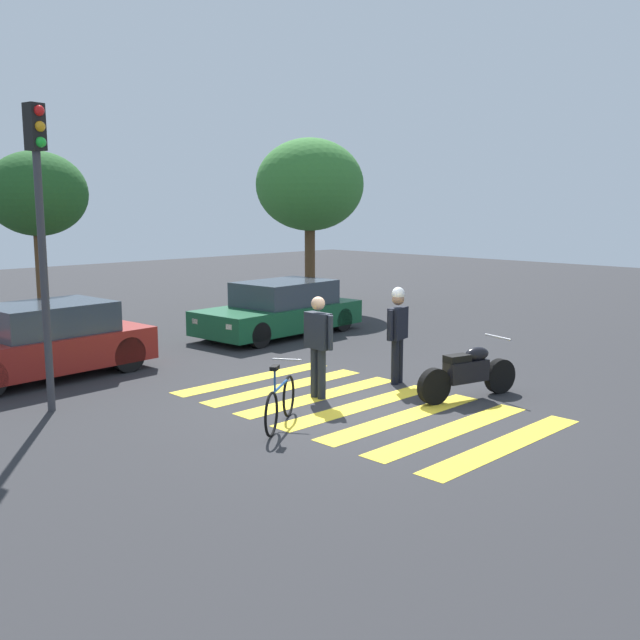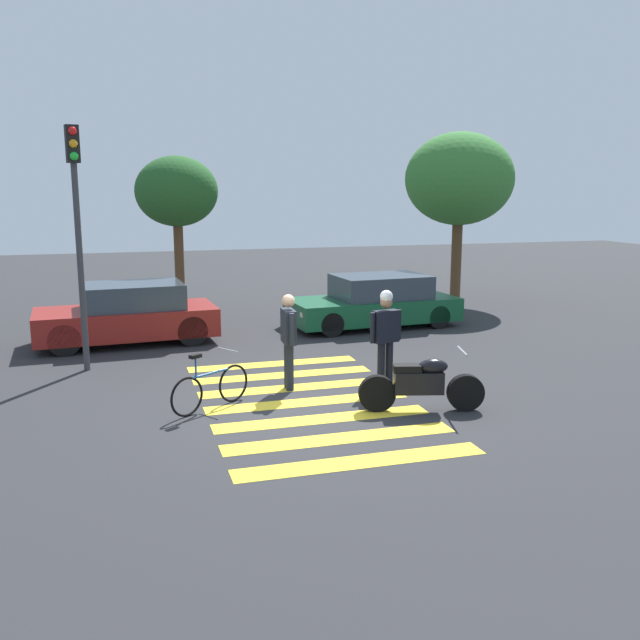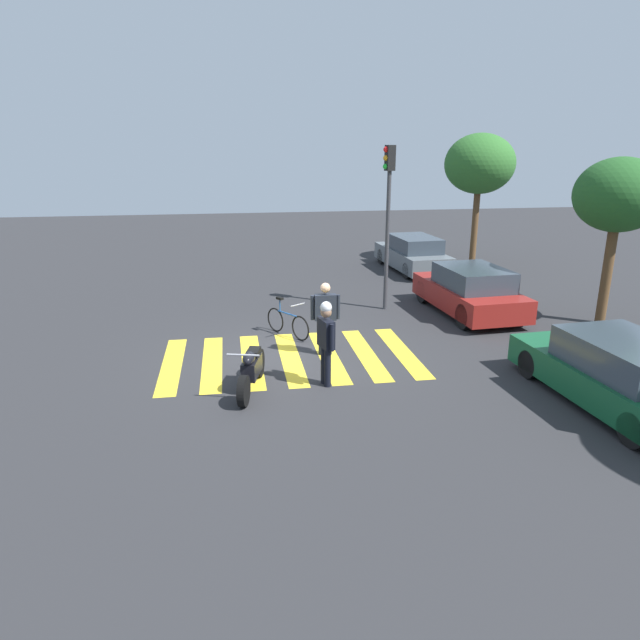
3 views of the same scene
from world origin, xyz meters
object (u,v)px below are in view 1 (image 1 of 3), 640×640
officer_by_motorcycle (318,340)px  car_maroon_wagon (42,342)px  police_motorcycle (468,373)px  car_green_compact (281,310)px  officer_on_foot (398,328)px  leaning_bicycle (280,402)px  traffic_light_pole (40,211)px

officer_by_motorcycle → car_maroon_wagon: 5.48m
police_motorcycle → car_green_compact: size_ratio=0.45×
officer_on_foot → car_green_compact: (1.83, 5.30, -0.40)m
officer_on_foot → police_motorcycle: bearing=-89.3°
police_motorcycle → officer_by_motorcycle: size_ratio=1.16×
car_maroon_wagon → officer_by_motorcycle: bearing=-60.4°
officer_on_foot → car_maroon_wagon: bearing=131.4°
officer_on_foot → officer_by_motorcycle: officer_on_foot is taller
police_motorcycle → car_green_compact: (1.81, 6.82, 0.19)m
leaning_bicycle → officer_on_foot: (3.27, 0.45, 0.67)m
car_maroon_wagon → traffic_light_pole: (-0.88, -2.31, 2.49)m
car_green_compact → traffic_light_pole: (-7.16, -2.57, 2.52)m
leaning_bicycle → car_green_compact: car_green_compact is taller
officer_on_foot → leaning_bicycle: bearing=-172.2°
officer_by_motorcycle → car_green_compact: (3.59, 5.01, -0.36)m
police_motorcycle → car_maroon_wagon: (-4.47, 6.57, 0.23)m
officer_by_motorcycle → traffic_light_pole: bearing=145.7°
police_motorcycle → traffic_light_pole: (-5.35, 4.26, 2.71)m
officer_on_foot → traffic_light_pole: (-5.33, 2.73, 2.13)m
officer_by_motorcycle → traffic_light_pole: 4.84m
officer_by_motorcycle → traffic_light_pole: traffic_light_pole is taller
leaning_bicycle → officer_by_motorcycle: size_ratio=0.80×
leaning_bicycle → traffic_light_pole: (-2.06, 3.18, 2.80)m
officer_on_foot → car_green_compact: 5.62m
traffic_light_pole → leaning_bicycle: bearing=-57.0°
officer_on_foot → traffic_light_pole: bearing=152.9°
officer_by_motorcycle → traffic_light_pole: size_ratio=0.37×
leaning_bicycle → officer_by_motorcycle: officer_by_motorcycle is taller
car_maroon_wagon → officer_on_foot: bearing=-48.6°
police_motorcycle → officer_by_motorcycle: (-1.77, 1.81, 0.56)m
car_maroon_wagon → police_motorcycle: bearing=-55.8°
traffic_light_pole → officer_by_motorcycle: bearing=-34.3°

